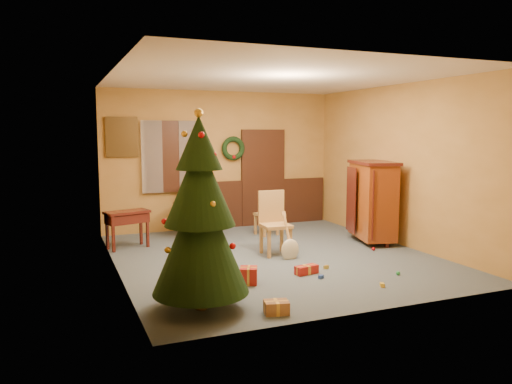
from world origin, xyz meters
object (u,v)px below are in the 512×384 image
christmas_tree (200,216)px  sideboard (373,199)px  dining_table (198,212)px  writing_desk (127,220)px  chair_near (274,220)px

christmas_tree → sideboard: christmas_tree is taller
dining_table → christmas_tree: size_ratio=0.43×
dining_table → christmas_tree: 4.16m
writing_desk → christmas_tree: bearing=-84.0°
chair_near → sideboard: 2.08m
dining_table → writing_desk: (-1.44, -0.52, 0.03)m
christmas_tree → sideboard: size_ratio=1.52×
sideboard → writing_desk: bearing=164.4°
christmas_tree → writing_desk: (-0.36, 3.44, -0.59)m
dining_table → writing_desk: 1.53m
chair_near → christmas_tree: (-1.87, -2.11, 0.52)m
dining_table → christmas_tree: christmas_tree is taller
dining_table → christmas_tree: (-1.08, -3.97, 0.62)m
chair_near → christmas_tree: bearing=-131.5°
writing_desk → sideboard: size_ratio=0.55×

